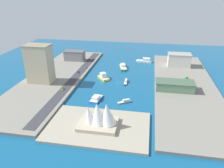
{
  "coord_description": "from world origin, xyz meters",
  "views": [
    {
      "loc": [
        -36.57,
        243.61,
        106.27
      ],
      "look_at": [
        5.09,
        9.67,
        1.67
      ],
      "focal_mm": 34.84,
      "sensor_mm": 36.0,
      "label": 1
    }
  ],
  "objects_px": {
    "office_block_beige": "(40,64)",
    "traffic_light_waterfront": "(79,75)",
    "hatchback_blue": "(78,72)",
    "catamaran_blue": "(96,98)",
    "ferry_green_doubledeck": "(123,67)",
    "patrol_launch_navy": "(126,82)",
    "hotel_broad_white": "(179,60)",
    "opera_landmark": "(100,116)",
    "pickup_red": "(88,60)",
    "ferry_white_commuter": "(145,61)",
    "warehouse_low_gray": "(75,55)",
    "ferry_yellow_fast": "(103,77)",
    "yacht_sleek_gray": "(125,101)",
    "van_white": "(86,68)",
    "terminal_long_green": "(175,86)",
    "taxi_yellow_cab": "(63,89)"
  },
  "relations": [
    {
      "from": "yacht_sleek_gray",
      "to": "ferry_yellow_fast",
      "type": "bearing_deg",
      "value": -59.06
    },
    {
      "from": "patrol_launch_navy",
      "to": "van_white",
      "type": "relative_size",
      "value": 3.26
    },
    {
      "from": "patrol_launch_navy",
      "to": "office_block_beige",
      "type": "height_order",
      "value": "office_block_beige"
    },
    {
      "from": "warehouse_low_gray",
      "to": "pickup_red",
      "type": "distance_m",
      "value": 22.35
    },
    {
      "from": "catamaran_blue",
      "to": "taxi_yellow_cab",
      "type": "bearing_deg",
      "value": -16.42
    },
    {
      "from": "taxi_yellow_cab",
      "to": "ferry_white_commuter",
      "type": "bearing_deg",
      "value": -124.67
    },
    {
      "from": "catamaran_blue",
      "to": "ferry_green_doubledeck",
      "type": "distance_m",
      "value": 103.72
    },
    {
      "from": "patrol_launch_navy",
      "to": "van_white",
      "type": "height_order",
      "value": "van_white"
    },
    {
      "from": "ferry_green_doubledeck",
      "to": "office_block_beige",
      "type": "bearing_deg",
      "value": 38.86
    },
    {
      "from": "catamaran_blue",
      "to": "terminal_long_green",
      "type": "relative_size",
      "value": 0.48
    },
    {
      "from": "ferry_green_doubledeck",
      "to": "warehouse_low_gray",
      "type": "xyz_separation_m",
      "value": [
        79.12,
        -17.02,
        8.15
      ]
    },
    {
      "from": "ferry_green_doubledeck",
      "to": "hatchback_blue",
      "type": "xyz_separation_m",
      "value": [
        56.57,
        35.05,
        1.57
      ]
    },
    {
      "from": "ferry_yellow_fast",
      "to": "patrol_launch_navy",
      "type": "xyz_separation_m",
      "value": [
        -29.71,
        7.58,
        -1.5
      ]
    },
    {
      "from": "terminal_long_green",
      "to": "taxi_yellow_cab",
      "type": "relative_size",
      "value": 9.78
    },
    {
      "from": "hatchback_blue",
      "to": "ferry_green_doubledeck",
      "type": "bearing_deg",
      "value": -148.22
    },
    {
      "from": "ferry_white_commuter",
      "to": "taxi_yellow_cab",
      "type": "xyz_separation_m",
      "value": [
        86.3,
        124.75,
        1.05
      ]
    },
    {
      "from": "warehouse_low_gray",
      "to": "ferry_yellow_fast",
      "type": "bearing_deg",
      "value": 133.89
    },
    {
      "from": "ferry_green_doubledeck",
      "to": "ferry_white_commuter",
      "type": "bearing_deg",
      "value": -130.97
    },
    {
      "from": "terminal_long_green",
      "to": "van_white",
      "type": "bearing_deg",
      "value": -23.68
    },
    {
      "from": "hatchback_blue",
      "to": "traffic_light_waterfront",
      "type": "distance_m",
      "value": 21.57
    },
    {
      "from": "yacht_sleek_gray",
      "to": "van_white",
      "type": "height_order",
      "value": "van_white"
    },
    {
      "from": "yacht_sleek_gray",
      "to": "patrol_launch_navy",
      "type": "xyz_separation_m",
      "value": [
        5.16,
        -50.58,
        0.01
      ]
    },
    {
      "from": "terminal_long_green",
      "to": "van_white",
      "type": "relative_size",
      "value": 8.4
    },
    {
      "from": "ferry_green_doubledeck",
      "to": "patrol_launch_navy",
      "type": "height_order",
      "value": "ferry_green_doubledeck"
    },
    {
      "from": "terminal_long_green",
      "to": "pickup_red",
      "type": "relative_size",
      "value": 8.67
    },
    {
      "from": "hotel_broad_white",
      "to": "opera_landmark",
      "type": "bearing_deg",
      "value": 64.63
    },
    {
      "from": "ferry_white_commuter",
      "to": "terminal_long_green",
      "type": "xyz_separation_m",
      "value": [
        -36.64,
        102.88,
        5.14
      ]
    },
    {
      "from": "pickup_red",
      "to": "opera_landmark",
      "type": "relative_size",
      "value": 0.15
    },
    {
      "from": "hotel_broad_white",
      "to": "pickup_red",
      "type": "xyz_separation_m",
      "value": [
        137.21,
        -5.15,
        -8.45
      ]
    },
    {
      "from": "catamaran_blue",
      "to": "warehouse_low_gray",
      "type": "distance_m",
      "value": 136.17
    },
    {
      "from": "hotel_broad_white",
      "to": "hatchback_blue",
      "type": "bearing_deg",
      "value": 20.64
    },
    {
      "from": "office_block_beige",
      "to": "hatchback_blue",
      "type": "distance_m",
      "value": 54.85
    },
    {
      "from": "ferry_white_commuter",
      "to": "hotel_broad_white",
      "type": "relative_size",
      "value": 0.79
    },
    {
      "from": "hotel_broad_white",
      "to": "taxi_yellow_cab",
      "type": "xyz_separation_m",
      "value": [
        135.46,
        106.38,
        -8.33
      ]
    },
    {
      "from": "ferry_yellow_fast",
      "to": "taxi_yellow_cab",
      "type": "bearing_deg",
      "value": 50.9
    },
    {
      "from": "yacht_sleek_gray",
      "to": "opera_landmark",
      "type": "height_order",
      "value": "opera_landmark"
    },
    {
      "from": "ferry_yellow_fast",
      "to": "van_white",
      "type": "bearing_deg",
      "value": -41.42
    },
    {
      "from": "catamaran_blue",
      "to": "office_block_beige",
      "type": "height_order",
      "value": "office_block_beige"
    },
    {
      "from": "patrol_launch_navy",
      "to": "pickup_red",
      "type": "xyz_separation_m",
      "value": [
        68.39,
        -73.68,
        2.19
      ]
    },
    {
      "from": "taxi_yellow_cab",
      "to": "hotel_broad_white",
      "type": "bearing_deg",
      "value": -141.86
    },
    {
      "from": "warehouse_low_gray",
      "to": "hatchback_blue",
      "type": "xyz_separation_m",
      "value": [
        -22.55,
        52.08,
        -6.58
      ]
    },
    {
      "from": "ferry_white_commuter",
      "to": "taxi_yellow_cab",
      "type": "height_order",
      "value": "ferry_white_commuter"
    },
    {
      "from": "patrol_launch_navy",
      "to": "taxi_yellow_cab",
      "type": "height_order",
      "value": "taxi_yellow_cab"
    },
    {
      "from": "office_block_beige",
      "to": "traffic_light_waterfront",
      "type": "distance_m",
      "value": 49.23
    },
    {
      "from": "yacht_sleek_gray",
      "to": "hatchback_blue",
      "type": "distance_m",
      "value": 99.04
    },
    {
      "from": "terminal_long_green",
      "to": "hatchback_blue",
      "type": "relative_size",
      "value": 9.62
    },
    {
      "from": "ferry_white_commuter",
      "to": "pickup_red",
      "type": "xyz_separation_m",
      "value": [
        88.05,
        13.22,
        0.93
      ]
    },
    {
      "from": "terminal_long_green",
      "to": "ferry_green_doubledeck",
      "type": "bearing_deg",
      "value": -45.85
    },
    {
      "from": "office_block_beige",
      "to": "pickup_red",
      "type": "height_order",
      "value": "office_block_beige"
    },
    {
      "from": "terminal_long_green",
      "to": "hatchback_blue",
      "type": "distance_m",
      "value": 127.6
    }
  ]
}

